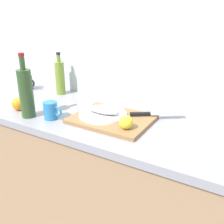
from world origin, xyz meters
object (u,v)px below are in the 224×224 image
at_px(fish_fillet, 103,110).
at_px(coffee_mug_0, 51,110).
at_px(chef_knife, 150,114).
at_px(wine_bottle, 26,92).
at_px(olive_oil_bottle, 60,77).
at_px(cutting_board, 112,119).
at_px(coffee_mug_1, 27,83).
at_px(lemon_0, 126,122).
at_px(white_plate, 103,114).

xyz_separation_m(fish_fillet, coffee_mug_0, (-0.24, -0.14, -0.00)).
relative_size(chef_knife, wine_bottle, 0.74).
relative_size(olive_oil_bottle, coffee_mug_0, 2.52).
relative_size(wine_bottle, coffee_mug_0, 3.04).
bearing_deg(wine_bottle, chef_knife, 27.10).
bearing_deg(cutting_board, coffee_mug_1, 167.67).
bearing_deg(chef_knife, lemon_0, -134.37).
xyz_separation_m(fish_fillet, olive_oil_bottle, (-0.49, 0.23, 0.07)).
bearing_deg(olive_oil_bottle, wine_bottle, -73.86).
distance_m(cutting_board, fish_fillet, 0.07).
bearing_deg(white_plate, chef_knife, 30.44).
relative_size(cutting_board, chef_knife, 1.60).
bearing_deg(wine_bottle, olive_oil_bottle, 106.14).
height_order(fish_fillet, lemon_0, lemon_0).
xyz_separation_m(chef_knife, coffee_mug_1, (-1.00, 0.06, 0.02)).
bearing_deg(coffee_mug_0, cutting_board, 25.51).
xyz_separation_m(fish_fillet, coffee_mug_1, (-0.78, 0.19, -0.00)).
xyz_separation_m(chef_knife, lemon_0, (-0.04, -0.21, 0.02)).
height_order(white_plate, olive_oil_bottle, olive_oil_bottle).
distance_m(lemon_0, coffee_mug_1, 1.00).
relative_size(fish_fillet, coffee_mug_0, 1.68).
bearing_deg(lemon_0, chef_knife, 79.69).
distance_m(cutting_board, chef_knife, 0.21).
relative_size(fish_fillet, lemon_0, 2.84).
bearing_deg(olive_oil_bottle, lemon_0, -24.90).
bearing_deg(white_plate, fish_fillet, 159.44).
xyz_separation_m(white_plate, lemon_0, (0.18, -0.08, 0.03)).
bearing_deg(fish_fillet, coffee_mug_0, -150.50).
bearing_deg(chef_knife, white_plate, 176.38).
relative_size(white_plate, wine_bottle, 0.74).
height_order(chef_knife, olive_oil_bottle, olive_oil_bottle).
distance_m(chef_knife, wine_bottle, 0.67).
bearing_deg(lemon_0, cutting_board, 145.76).
height_order(coffee_mug_0, coffee_mug_1, coffee_mug_1).
height_order(cutting_board, olive_oil_bottle, olive_oil_bottle).
bearing_deg(fish_fillet, cutting_board, 4.78).
xyz_separation_m(olive_oil_bottle, coffee_mug_0, (0.25, -0.37, -0.07)).
distance_m(cutting_board, coffee_mug_0, 0.33).
xyz_separation_m(white_plate, wine_bottle, (-0.37, -0.17, 0.11)).
relative_size(olive_oil_bottle, wine_bottle, 0.83).
bearing_deg(white_plate, olive_oil_bottle, 154.87).
xyz_separation_m(cutting_board, wine_bottle, (-0.43, -0.18, 0.13)).
bearing_deg(chef_knife, coffee_mug_0, 175.89).
bearing_deg(white_plate, lemon_0, -24.26).
bearing_deg(chef_knife, wine_bottle, 173.05).
height_order(fish_fillet, coffee_mug_1, coffee_mug_1).
distance_m(lemon_0, olive_oil_bottle, 0.74).
height_order(white_plate, coffee_mug_0, coffee_mug_0).
distance_m(cutting_board, coffee_mug_1, 0.86).
bearing_deg(olive_oil_bottle, coffee_mug_0, -55.82).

